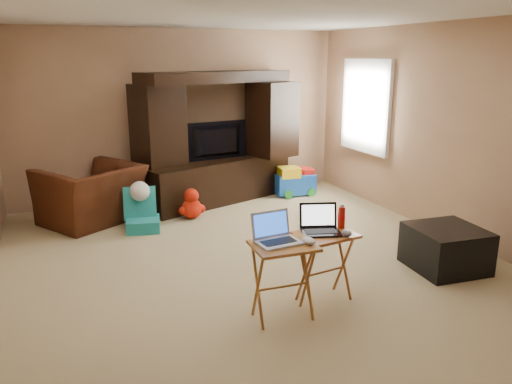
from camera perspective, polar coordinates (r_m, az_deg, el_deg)
name	(u,v)px	position (r m, az deg, el deg)	size (l,w,h in m)	color
floor	(249,259)	(5.39, -0.82, -7.72)	(5.50, 5.50, 0.00)	beige
ceiling	(248,12)	(4.98, -0.94, 19.83)	(5.50, 5.50, 0.00)	silver
wall_back	(180,115)	(7.63, -8.64, 8.66)	(5.00, 5.00, 0.00)	tan
wall_front	(446,228)	(2.75, 20.94, -3.83)	(5.00, 5.00, 0.00)	tan
wall_right	(443,130)	(6.39, 20.60, 6.61)	(5.50, 5.50, 0.00)	tan
window_pane	(367,106)	(7.55, 12.54, 9.55)	(1.20, 1.20, 0.00)	white
window_frame	(366,106)	(7.54, 12.41, 9.55)	(0.06, 1.14, 1.34)	white
entertainment_center	(218,138)	(7.33, -4.38, 6.16)	(2.32, 0.58, 1.90)	black
television	(219,141)	(7.29, -4.27, 5.80)	(0.97, 0.13, 0.56)	black
recliner	(91,195)	(6.80, -18.30, -0.30)	(1.14, 1.00, 0.74)	#4B1F10
child_rocker	(142,210)	(6.33, -12.86, -2.01)	(0.40, 0.46, 0.53)	teal
plush_toy	(192,203)	(6.70, -7.37, -1.29)	(0.38, 0.31, 0.42)	red
push_toy	(295,180)	(7.81, 4.48, 1.32)	(0.62, 0.44, 0.46)	blue
ottoman	(446,248)	(5.45, 20.86, -6.04)	(0.68, 0.68, 0.43)	black
tray_table_left	(283,282)	(4.14, 3.11, -10.20)	(0.50, 0.40, 0.65)	#A96A28
tray_table_right	(325,267)	(4.46, 7.86, -8.51)	(0.48, 0.39, 0.63)	#A55228
laptop_left	(279,229)	(3.98, 2.62, -4.30)	(0.34, 0.28, 0.24)	#B9B9BE
laptop_right	(321,220)	(4.31, 7.47, -3.21)	(0.33, 0.27, 0.24)	black
mouse_left	(309,241)	(4.02, 6.06, -5.57)	(0.08, 0.13, 0.05)	silver
mouse_right	(347,233)	(4.31, 10.32, -4.64)	(0.08, 0.13, 0.05)	#3D3D41
water_bottle	(341,217)	(4.48, 9.75, -2.88)	(0.06, 0.06, 0.19)	#B6150B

